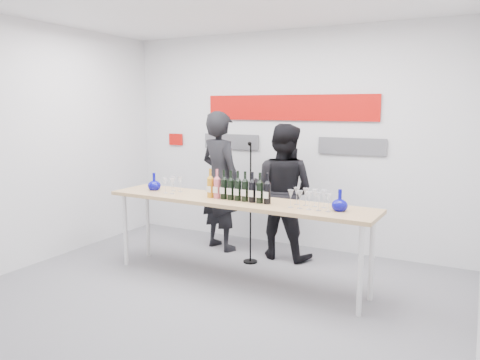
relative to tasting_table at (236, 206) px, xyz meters
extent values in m
plane|color=slate|center=(-0.03, -0.37, -0.87)|extent=(5.00, 5.00, 0.00)
cube|color=silver|center=(-0.03, 1.63, 0.63)|extent=(5.00, 0.04, 3.00)
cube|color=#BA0C07|center=(-0.03, 1.60, 1.08)|extent=(2.50, 0.02, 0.35)
cube|color=#59595E|center=(-0.93, 1.60, 0.58)|extent=(0.90, 0.02, 0.22)
cube|color=#59595E|center=(0.87, 1.60, 0.58)|extent=(0.90, 0.02, 0.22)
cube|color=#BA0C07|center=(-1.93, 1.60, 0.58)|extent=(0.25, 0.02, 0.18)
cube|color=tan|center=(0.00, 0.00, 0.05)|extent=(3.17, 0.74, 0.04)
cylinder|color=silver|center=(-1.48, -0.16, -0.42)|extent=(0.05, 0.05, 0.90)
cylinder|color=silver|center=(1.46, -0.26, -0.42)|extent=(0.05, 0.05, 0.90)
cylinder|color=silver|center=(-1.46, 0.26, -0.42)|extent=(0.05, 0.05, 0.90)
cylinder|color=silver|center=(1.48, 0.16, -0.42)|extent=(0.05, 0.05, 0.90)
imported|color=black|center=(-0.77, 1.00, 0.08)|extent=(0.81, 0.67, 1.91)
imported|color=black|center=(0.13, 1.04, 0.00)|extent=(0.88, 0.69, 1.75)
cylinder|color=black|center=(-0.14, 0.64, -0.86)|extent=(0.18, 0.18, 0.02)
cylinder|color=black|center=(-0.14, 0.64, -0.12)|extent=(0.02, 0.02, 1.50)
sphere|color=black|center=(-0.14, 0.61, 0.64)|extent=(0.05, 0.05, 0.05)
camera|label=1|loc=(2.40, -4.49, 1.10)|focal=35.00mm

